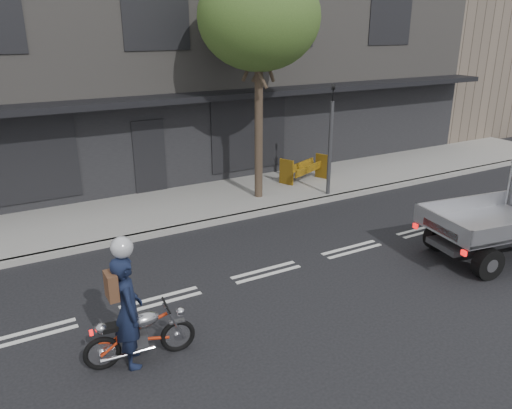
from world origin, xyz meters
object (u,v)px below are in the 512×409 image
at_px(street_tree, 259,18).
at_px(construction_barrier, 309,170).
at_px(rider, 128,311).
at_px(motorcycle, 140,334).
at_px(traffic_light_pole, 330,146).

xyz_separation_m(street_tree, construction_barrier, (2.13, 0.39, -4.69)).
relative_size(street_tree, rider, 3.61).
bearing_deg(motorcycle, rider, -173.57).
bearing_deg(street_tree, motorcycle, -133.32).
height_order(motorcycle, rider, rider).
distance_m(motorcycle, construction_barrier, 9.81).
xyz_separation_m(traffic_light_pole, construction_barrier, (0.13, 1.24, -1.07)).
bearing_deg(motorcycle, construction_barrier, 45.62).
bearing_deg(traffic_light_pole, street_tree, 156.97).
relative_size(rider, construction_barrier, 1.20).
xyz_separation_m(street_tree, motorcycle, (-5.48, -5.81, -4.80)).
height_order(street_tree, traffic_light_pole, street_tree).
relative_size(traffic_light_pole, motorcycle, 1.96).
height_order(street_tree, motorcycle, street_tree).
xyz_separation_m(rider, construction_barrier, (7.76, 6.20, -0.35)).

